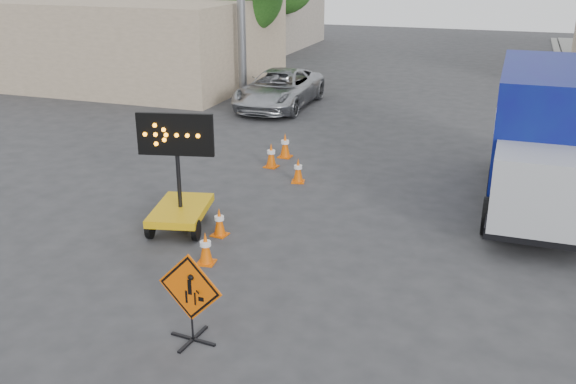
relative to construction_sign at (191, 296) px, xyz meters
The scene contains 12 objects.
ground 0.91m from the construction_sign, 169.74° to the right, with size 100.00×100.00×0.00m, color #2D2D30.
storefront_left_near 24.59m from the construction_sign, 125.73° to the left, with size 14.00×10.00×4.00m, color tan.
storefront_left_far 37.27m from the construction_sign, 114.33° to the left, with size 12.00×10.00×4.40m, color #9F9285.
construction_sign is the anchor object (origin of this frame).
arrow_board 4.78m from the construction_sign, 120.69° to the left, with size 1.71×2.13×2.74m.
pickup_truck 17.32m from the construction_sign, 105.58° to the left, with size 2.55×5.53×1.54m, color #A4A6AB.
box_truck 10.10m from the construction_sign, 58.13° to the left, with size 2.33×7.19×3.41m.
cone_a 2.87m from the construction_sign, 112.00° to the left, with size 0.40×0.40×0.70m.
cone_b 4.26m from the construction_sign, 109.31° to the left, with size 0.37×0.37×0.66m.
cone_c 8.10m from the construction_sign, 96.34° to the left, with size 0.43×0.43×0.70m.
cone_d 9.30m from the construction_sign, 102.99° to the left, with size 0.42×0.42×0.75m.
cone_e 10.35m from the construction_sign, 101.36° to the left, with size 0.40×0.40×0.78m.
Camera 1 is at (4.88, -7.98, 6.00)m, focal length 40.00 mm.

